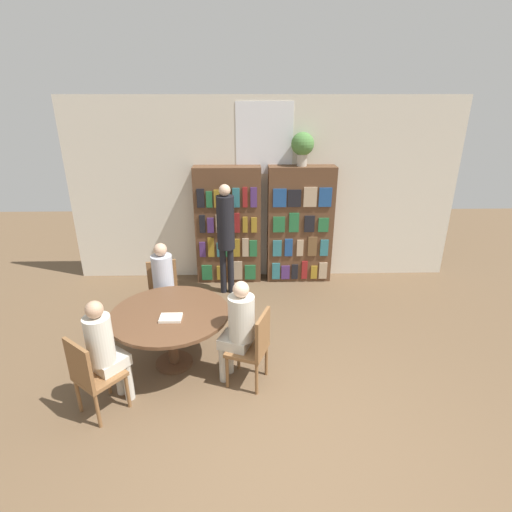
{
  "coord_description": "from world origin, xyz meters",
  "views": [
    {
      "loc": [
        -0.29,
        -2.72,
        3.02
      ],
      "look_at": [
        -0.17,
        2.08,
        1.05
      ],
      "focal_mm": 28.0,
      "sensor_mm": 36.0,
      "label": 1
    }
  ],
  "objects_px": {
    "bookshelf_left": "(228,226)",
    "chair_near_camera": "(92,374)",
    "reading_table": "(170,320)",
    "chair_left_side": "(164,290)",
    "librarian_standing": "(226,230)",
    "seated_reader_left": "(164,282)",
    "seated_reader_back": "(105,348)",
    "seated_reader_right": "(238,325)",
    "flower_vase": "(303,145)",
    "chair_far_side": "(254,345)",
    "bookshelf_right": "(300,225)"
  },
  "relations": [
    {
      "from": "bookshelf_left",
      "to": "chair_far_side",
      "type": "height_order",
      "value": "bookshelf_left"
    },
    {
      "from": "bookshelf_right",
      "to": "reading_table",
      "type": "distance_m",
      "value": 2.97
    },
    {
      "from": "bookshelf_right",
      "to": "flower_vase",
      "type": "height_order",
      "value": "flower_vase"
    },
    {
      "from": "chair_near_camera",
      "to": "bookshelf_left",
      "type": "bearing_deg",
      "value": 107.55
    },
    {
      "from": "reading_table",
      "to": "librarian_standing",
      "type": "bearing_deg",
      "value": 73.1
    },
    {
      "from": "chair_left_side",
      "to": "librarian_standing",
      "type": "height_order",
      "value": "librarian_standing"
    },
    {
      "from": "seated_reader_left",
      "to": "seated_reader_right",
      "type": "height_order",
      "value": "seated_reader_right"
    },
    {
      "from": "bookshelf_left",
      "to": "chair_near_camera",
      "type": "height_order",
      "value": "bookshelf_left"
    },
    {
      "from": "reading_table",
      "to": "seated_reader_right",
      "type": "distance_m",
      "value": 0.84
    },
    {
      "from": "flower_vase",
      "to": "chair_far_side",
      "type": "bearing_deg",
      "value": -106.63
    },
    {
      "from": "bookshelf_left",
      "to": "chair_far_side",
      "type": "xyz_separation_m",
      "value": [
        0.37,
        -2.72,
        -0.48
      ]
    },
    {
      "from": "chair_near_camera",
      "to": "chair_far_side",
      "type": "bearing_deg",
      "value": 54.0
    },
    {
      "from": "seated_reader_left",
      "to": "seated_reader_back",
      "type": "bearing_deg",
      "value": 63.04
    },
    {
      "from": "seated_reader_left",
      "to": "bookshelf_left",
      "type": "bearing_deg",
      "value": -132.71
    },
    {
      "from": "seated_reader_back",
      "to": "librarian_standing",
      "type": "distance_m",
      "value": 2.76
    },
    {
      "from": "bookshelf_right",
      "to": "chair_near_camera",
      "type": "bearing_deg",
      "value": -127.38
    },
    {
      "from": "chair_far_side",
      "to": "bookshelf_right",
      "type": "bearing_deg",
      "value": 3.68
    },
    {
      "from": "chair_far_side",
      "to": "librarian_standing",
      "type": "bearing_deg",
      "value": 30.45
    },
    {
      "from": "bookshelf_left",
      "to": "chair_far_side",
      "type": "bearing_deg",
      "value": -82.21
    },
    {
      "from": "chair_near_camera",
      "to": "seated_reader_left",
      "type": "bearing_deg",
      "value": 114.18
    },
    {
      "from": "bookshelf_left",
      "to": "chair_far_side",
      "type": "relative_size",
      "value": 2.19
    },
    {
      "from": "seated_reader_left",
      "to": "seated_reader_back",
      "type": "height_order",
      "value": "seated_reader_left"
    },
    {
      "from": "reading_table",
      "to": "seated_reader_left",
      "type": "xyz_separation_m",
      "value": [
        -0.22,
        0.81,
        0.09
      ]
    },
    {
      "from": "flower_vase",
      "to": "chair_near_camera",
      "type": "distance_m",
      "value": 4.34
    },
    {
      "from": "bookshelf_left",
      "to": "bookshelf_right",
      "type": "relative_size",
      "value": 1.0
    },
    {
      "from": "seated_reader_back",
      "to": "librarian_standing",
      "type": "xyz_separation_m",
      "value": [
        1.08,
        2.51,
        0.38
      ]
    },
    {
      "from": "bookshelf_left",
      "to": "flower_vase",
      "type": "bearing_deg",
      "value": 0.24
    },
    {
      "from": "librarian_standing",
      "to": "chair_left_side",
      "type": "bearing_deg",
      "value": -133.49
    },
    {
      "from": "chair_near_camera",
      "to": "reading_table",
      "type": "bearing_deg",
      "value": 90.0
    },
    {
      "from": "flower_vase",
      "to": "reading_table",
      "type": "height_order",
      "value": "flower_vase"
    },
    {
      "from": "chair_near_camera",
      "to": "seated_reader_right",
      "type": "height_order",
      "value": "seated_reader_right"
    },
    {
      "from": "bookshelf_right",
      "to": "seated_reader_left",
      "type": "bearing_deg",
      "value": -142.14
    },
    {
      "from": "chair_left_side",
      "to": "librarian_standing",
      "type": "distance_m",
      "value": 1.34
    },
    {
      "from": "bookshelf_right",
      "to": "librarian_standing",
      "type": "height_order",
      "value": "bookshelf_right"
    },
    {
      "from": "seated_reader_back",
      "to": "chair_near_camera",
      "type": "bearing_deg",
      "value": -90.0
    },
    {
      "from": "reading_table",
      "to": "seated_reader_left",
      "type": "height_order",
      "value": "seated_reader_left"
    },
    {
      "from": "reading_table",
      "to": "chair_far_side",
      "type": "bearing_deg",
      "value": -20.58
    },
    {
      "from": "bookshelf_right",
      "to": "chair_far_side",
      "type": "height_order",
      "value": "bookshelf_right"
    },
    {
      "from": "flower_vase",
      "to": "chair_left_side",
      "type": "xyz_separation_m",
      "value": [
        -2.03,
        -1.39,
        -1.77
      ]
    },
    {
      "from": "reading_table",
      "to": "librarian_standing",
      "type": "xyz_separation_m",
      "value": [
        0.56,
        1.86,
        0.47
      ]
    },
    {
      "from": "reading_table",
      "to": "chair_left_side",
      "type": "xyz_separation_m",
      "value": [
        -0.27,
        0.98,
        -0.11
      ]
    },
    {
      "from": "seated_reader_left",
      "to": "seated_reader_right",
      "type": "bearing_deg",
      "value": 117.03
    },
    {
      "from": "flower_vase",
      "to": "seated_reader_left",
      "type": "distance_m",
      "value": 2.97
    },
    {
      "from": "chair_left_side",
      "to": "reading_table",
      "type": "bearing_deg",
      "value": 90.0
    },
    {
      "from": "flower_vase",
      "to": "chair_near_camera",
      "type": "xyz_separation_m",
      "value": [
        -2.4,
        -3.16,
        -1.77
      ]
    },
    {
      "from": "seated_reader_back",
      "to": "chair_left_side",
      "type": "bearing_deg",
      "value": 119.86
    },
    {
      "from": "chair_left_side",
      "to": "chair_far_side",
      "type": "bearing_deg",
      "value": 117.0
    },
    {
      "from": "chair_far_side",
      "to": "flower_vase",
      "type": "bearing_deg",
      "value": 3.95
    },
    {
      "from": "bookshelf_left",
      "to": "chair_left_side",
      "type": "distance_m",
      "value": 1.69
    },
    {
      "from": "chair_left_side",
      "to": "seated_reader_right",
      "type": "height_order",
      "value": "seated_reader_right"
    }
  ]
}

